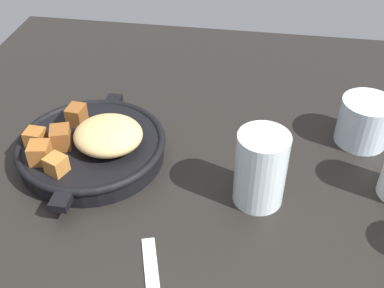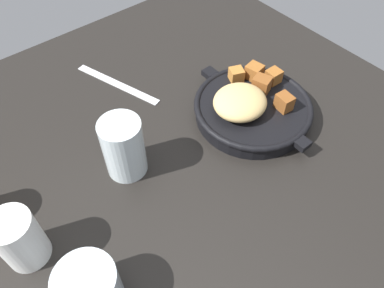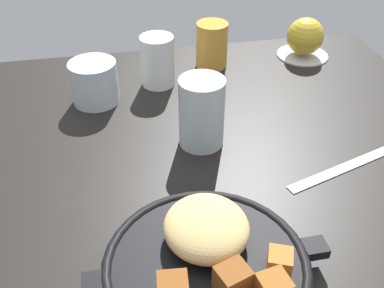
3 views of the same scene
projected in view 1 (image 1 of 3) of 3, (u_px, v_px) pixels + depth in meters
The scene contains 4 objects.
ground_plane at pixel (183, 172), 70.31cm from camera, with size 95.18×90.99×2.40cm, color black.
cast_iron_skillet at pixel (92, 146), 69.31cm from camera, with size 26.52×22.23×7.10cm.
water_glass_tall at pixel (261, 169), 61.07cm from camera, with size 6.82×6.82×10.82cm, color silver.
water_glass_short at pixel (365, 122), 72.17cm from camera, with size 8.10×8.10×7.36cm, color silver.
Camera 1 is at (51.17, 9.57, 46.27)cm, focal length 43.72 mm.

